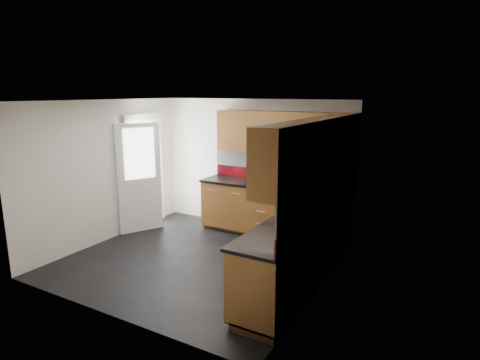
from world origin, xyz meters
The scene contains 14 objects.
room centered at (0.00, 0.00, 1.50)m, with size 4.00×3.80×2.64m.
base_cabinets centered at (1.07, 0.72, 0.44)m, with size 2.70×3.20×0.95m.
countertop centered at (1.05, 0.70, 0.92)m, with size 2.72×3.22×0.04m.
backsplash centered at (1.28, 0.93, 1.21)m, with size 2.70×3.20×0.54m.
upper_cabinets centered at (1.23, 0.78, 1.84)m, with size 2.50×3.20×0.72m.
extractor_hood centered at (0.45, 1.64, 1.28)m, with size 0.60×0.33×0.40m, color #5E3615.
glass_cabinet centered at (1.71, 1.07, 1.87)m, with size 0.32×0.80×0.66m.
back_door centered at (-1.78, 0.75, 1.03)m, with size 0.42×1.19×2.04m.
gas_hob centered at (0.45, 1.47, 0.96)m, with size 0.60×0.53×0.05m.
utensil_pot centered at (0.10, 1.70, 1.04)m, with size 0.13×0.13×0.45m.
toaster centered at (1.45, 1.59, 1.04)m, with size 0.33×0.25×0.21m.
food_processor centered at (1.62, 1.08, 1.07)m, with size 0.17×0.17×0.29m.
paper_towel centered at (1.72, -0.08, 1.05)m, with size 0.11×0.11×0.22m, color white.
orange_cloth centered at (1.65, 1.08, 0.95)m, with size 0.15×0.13×0.02m, color orange.
Camera 1 is at (3.36, -4.71, 2.52)m, focal length 30.00 mm.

